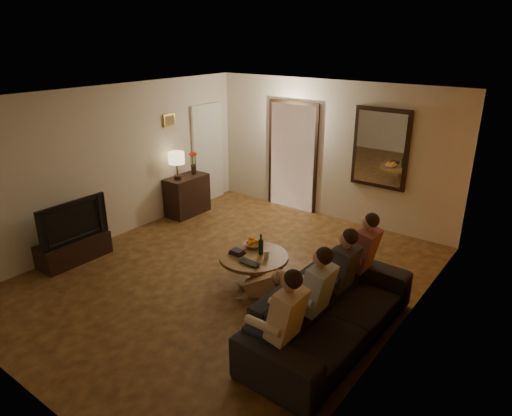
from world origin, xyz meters
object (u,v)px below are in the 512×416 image
Objects in this scene: dog at (263,286)px; coffee_table at (254,270)px; wine_bottle at (261,244)px; tv at (69,220)px; bowl at (253,245)px; person_a at (281,329)px; dresser at (187,195)px; table_lamp at (177,166)px; tv_stand at (74,250)px; sofa at (332,311)px; laptop at (247,264)px; person_c at (337,280)px; person_d at (359,262)px; person_b at (312,303)px.

coffee_table is at bearing 116.97° from dog.
wine_bottle reaches higher than coffee_table.
tv is 2.86m from bowl.
dresser is at bearing 146.01° from person_a.
table_lamp is 0.49× the size of tv_stand.
sofa is 2.08× the size of person_a.
wine_bottle is at bearing 99.67° from laptop.
tv_stand is (0.00, -2.29, -0.86)m from table_lamp.
bowl reaches higher than coffee_table.
person_c is (0.00, 1.20, 0.00)m from person_a.
person_d reaches higher than tv_stand.
tv is 0.45× the size of sofa.
person_c is at bearing -20.81° from dresser.
person_b is 1.37m from laptop.
dresser is at bearing 67.43° from sofa.
dresser reaches higher than sofa.
person_a reaches higher than dog.
wine_bottle reaches higher than tv_stand.
tv_stand is at bearing 100.32° from sofa.
person_c is at bearing -6.61° from coffee_table.
dresser is 2.62× the size of laptop.
table_lamp reaches higher than sofa.
sofa is (4.18, 0.66, 0.18)m from tv_stand.
person_d reaches higher than dresser.
coffee_table is (-1.38, 0.76, -0.38)m from person_b.
person_c is at bearing -11.07° from wine_bottle.
bowl is 0.57m from laptop.
coffee_table is at bearing 173.39° from person_c.
tv is at bearing 176.66° from person_a.
person_a reaches higher than laptop.
dog is at bearing -26.12° from table_lamp.
dresser is 0.79× the size of tv_stand.
person_a and person_c have the same top height.
tv_stand is at bearing -90.00° from dresser.
table_lamp is at bearing 169.86° from person_d.
dresser is at bearing 159.19° from person_c.
person_b reaches higher than laptop.
person_a is at bearing -31.81° from table_lamp.
laptop is at bearing -73.28° from tv.
person_c is at bearing 13.28° from tv_stand.
person_a reaches higher than tv_stand.
person_d is (0.00, 0.60, 0.00)m from person_c.
person_b reaches higher than tv_stand.
tv_stand is at bearing -90.00° from table_lamp.
person_a is at bearing -90.00° from person_b.
laptop is (-1.28, 0.48, -0.14)m from person_b.
table_lamp is at bearing 154.82° from laptop.
bowl is (-0.60, 0.58, 0.20)m from dog.
tv is (0.00, 0.00, 0.51)m from tv_stand.
person_c and person_d have the same top height.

